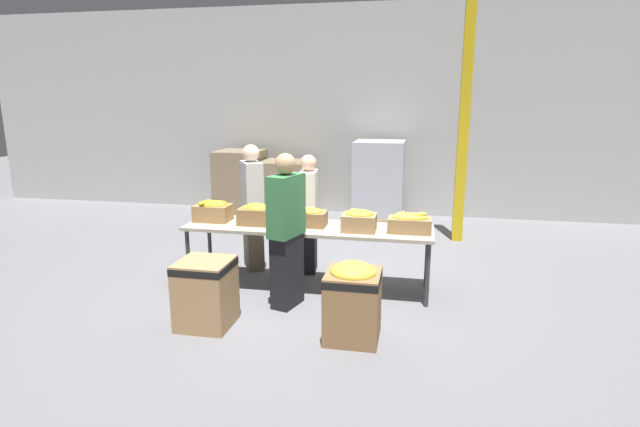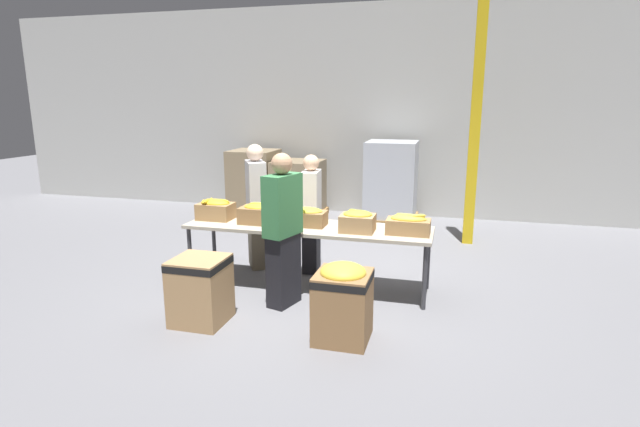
% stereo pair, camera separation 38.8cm
% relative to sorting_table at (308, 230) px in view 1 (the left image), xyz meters
% --- Properties ---
extents(ground_plane, '(30.00, 30.00, 0.00)m').
position_rel_sorting_table_xyz_m(ground_plane, '(0.00, 0.00, -0.72)').
color(ground_plane, slate).
extents(wall_back, '(16.00, 0.08, 4.00)m').
position_rel_sorting_table_xyz_m(wall_back, '(0.00, 4.24, 1.28)').
color(wall_back, '#B7B7B2').
rests_on(wall_back, ground_plane).
extents(sorting_table, '(2.93, 0.75, 0.77)m').
position_rel_sorting_table_xyz_m(sorting_table, '(0.00, 0.00, 0.00)').
color(sorting_table, '#B2A893').
rests_on(sorting_table, ground_plane).
extents(banana_box_0, '(0.43, 0.31, 0.27)m').
position_rel_sorting_table_xyz_m(banana_box_0, '(-1.21, 0.03, 0.18)').
color(banana_box_0, '#A37A4C').
rests_on(banana_box_0, sorting_table).
extents(banana_box_1, '(0.43, 0.32, 0.26)m').
position_rel_sorting_table_xyz_m(banana_box_1, '(-0.62, -0.02, 0.17)').
color(banana_box_1, olive).
rests_on(banana_box_1, sorting_table).
extents(banana_box_2, '(0.44, 0.31, 0.24)m').
position_rel_sorting_table_xyz_m(banana_box_2, '(-0.01, 0.02, 0.16)').
color(banana_box_2, olive).
rests_on(banana_box_2, sorting_table).
extents(banana_box_3, '(0.38, 0.32, 0.25)m').
position_rel_sorting_table_xyz_m(banana_box_3, '(0.62, -0.09, 0.17)').
color(banana_box_3, tan).
rests_on(banana_box_3, sorting_table).
extents(banana_box_4, '(0.48, 0.27, 0.25)m').
position_rel_sorting_table_xyz_m(banana_box_4, '(1.19, -0.05, 0.16)').
color(banana_box_4, '#A37A4C').
rests_on(banana_box_4, sorting_table).
extents(volunteer_0, '(0.42, 0.50, 1.67)m').
position_rel_sorting_table_xyz_m(volunteer_0, '(-0.88, 0.57, 0.11)').
color(volunteer_0, '#6B604C').
rests_on(volunteer_0, ground_plane).
extents(volunteer_1, '(0.35, 0.50, 1.69)m').
position_rel_sorting_table_xyz_m(volunteer_1, '(-0.11, -0.57, 0.12)').
color(volunteer_1, black).
rests_on(volunteer_1, ground_plane).
extents(volunteer_2, '(0.25, 0.44, 1.55)m').
position_rel_sorting_table_xyz_m(volunteer_2, '(-0.12, 0.59, 0.05)').
color(volunteer_2, black).
rests_on(volunteer_2, ground_plane).
extents(donation_bin_0, '(0.52, 0.52, 0.68)m').
position_rel_sorting_table_xyz_m(donation_bin_0, '(-0.78, -1.22, -0.35)').
color(donation_bin_0, tan).
rests_on(donation_bin_0, ground_plane).
extents(donation_bin_1, '(0.51, 0.51, 0.76)m').
position_rel_sorting_table_xyz_m(donation_bin_1, '(0.70, -1.22, -0.31)').
color(donation_bin_1, olive).
rests_on(donation_bin_1, ground_plane).
extents(support_pillar, '(0.16, 0.16, 4.00)m').
position_rel_sorting_table_xyz_m(support_pillar, '(1.91, 2.51, 1.28)').
color(support_pillar, gold).
rests_on(support_pillar, ground_plane).
extents(pallet_stack_0, '(0.94, 0.94, 1.27)m').
position_rel_sorting_table_xyz_m(pallet_stack_0, '(-2.16, 3.56, -0.10)').
color(pallet_stack_0, olive).
rests_on(pallet_stack_0, ground_plane).
extents(pallet_stack_1, '(0.97, 0.97, 1.10)m').
position_rel_sorting_table_xyz_m(pallet_stack_1, '(-1.22, 3.50, -0.18)').
color(pallet_stack_1, olive).
rests_on(pallet_stack_1, ground_plane).
extents(pallet_stack_2, '(0.97, 0.97, 1.50)m').
position_rel_sorting_table_xyz_m(pallet_stack_2, '(0.54, 3.53, 0.02)').
color(pallet_stack_2, olive).
rests_on(pallet_stack_2, ground_plane).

